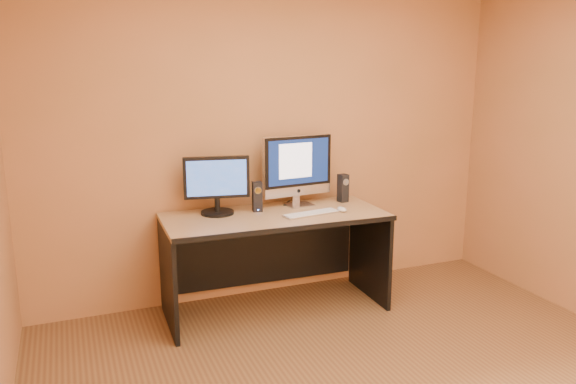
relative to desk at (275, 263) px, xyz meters
name	(u,v)px	position (x,y,z in m)	size (l,w,h in m)	color
walls	(415,188)	(0.15, -1.59, 0.91)	(4.00, 4.00, 2.60)	#AD6E45
desk	(275,263)	(0.00, 0.00, 0.00)	(1.69, 0.74, 0.78)	tan
imac	(299,170)	(0.28, 0.19, 0.68)	(0.60, 0.22, 0.58)	#B2B2B6
second_monitor	(217,186)	(-0.40, 0.18, 0.61)	(0.51, 0.25, 0.44)	black
speaker_left	(257,197)	(-0.09, 0.14, 0.51)	(0.07, 0.08, 0.23)	black
speaker_right	(343,188)	(0.67, 0.17, 0.51)	(0.07, 0.08, 0.23)	black
keyboard	(311,213)	(0.25, -0.11, 0.40)	(0.45, 0.12, 0.02)	silver
mouse	(342,209)	(0.51, -0.11, 0.41)	(0.06, 0.11, 0.04)	silver
cable_a	(297,201)	(0.32, 0.33, 0.39)	(0.01, 0.01, 0.23)	black
cable_b	(287,203)	(0.21, 0.29, 0.39)	(0.01, 0.01, 0.19)	black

